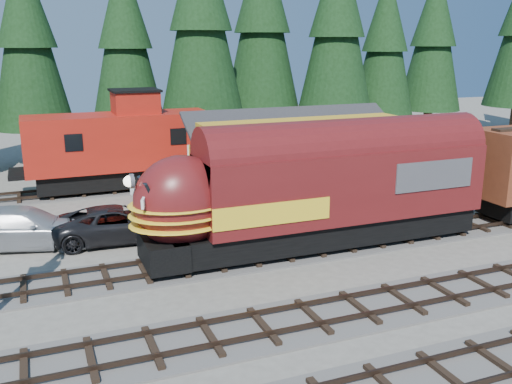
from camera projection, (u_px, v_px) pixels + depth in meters
name	position (u px, v px, depth m)	size (l,w,h in m)	color
ground	(423.00, 272.00, 23.00)	(120.00, 120.00, 0.00)	#6B665B
track_spur	(109.00, 190.00, 35.58)	(32.00, 3.20, 0.33)	#4C4947
depot	(307.00, 154.00, 31.68)	(12.80, 7.00, 5.30)	gold
conifer_backdrop	(285.00, 34.00, 44.66)	(78.80, 20.85, 15.72)	black
locomotive	(309.00, 195.00, 24.80)	(16.16, 3.21, 4.39)	black
caboose	(120.00, 145.00, 35.19)	(11.14, 3.23, 5.79)	black
pickup_truck_a	(118.00, 224.00, 26.49)	(2.74, 5.95, 1.65)	black
pickup_truck_b	(24.00, 228.00, 25.66)	(2.55, 6.28, 1.82)	#AEB1B6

